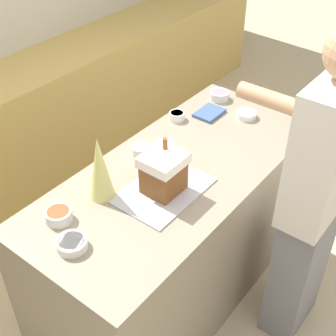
% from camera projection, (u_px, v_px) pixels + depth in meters
% --- Properties ---
extents(ground_plane, '(12.00, 12.00, 0.00)m').
position_uv_depth(ground_plane, '(177.00, 285.00, 2.96)').
color(ground_plane, '#C6B28E').
extents(back_cabinet_block, '(6.00, 0.60, 0.89)m').
position_uv_depth(back_cabinet_block, '(3.00, 138.00, 3.49)').
color(back_cabinet_block, tan).
rests_on(back_cabinet_block, ground_plane).
extents(kitchen_island, '(1.76, 0.77, 0.93)m').
position_uv_depth(kitchen_island, '(178.00, 233.00, 2.68)').
color(kitchen_island, gray).
rests_on(kitchen_island, ground_plane).
extents(baking_tray, '(0.46, 0.32, 0.01)m').
position_uv_depth(baking_tray, '(164.00, 190.00, 2.25)').
color(baking_tray, '#B2B2BC').
rests_on(baking_tray, kitchen_island).
extents(gingerbread_house, '(0.20, 0.18, 0.26)m').
position_uv_depth(gingerbread_house, '(164.00, 172.00, 2.18)').
color(gingerbread_house, brown).
rests_on(gingerbread_house, baking_tray).
extents(decorative_tree, '(0.12, 0.12, 0.33)m').
position_uv_depth(decorative_tree, '(100.00, 168.00, 2.13)').
color(decorative_tree, '#DBD675').
rests_on(decorative_tree, kitchen_island).
extents(candy_bowl_near_tray_right, '(0.12, 0.12, 0.05)m').
position_uv_depth(candy_bowl_near_tray_right, '(59.00, 215.00, 2.08)').
color(candy_bowl_near_tray_right, silver).
rests_on(candy_bowl_near_tray_right, kitchen_island).
extents(candy_bowl_behind_tray, '(0.12, 0.12, 0.04)m').
position_uv_depth(candy_bowl_behind_tray, '(164.00, 147.00, 2.51)').
color(candy_bowl_behind_tray, white).
rests_on(candy_bowl_behind_tray, kitchen_island).
extents(candy_bowl_far_right, '(0.12, 0.12, 0.05)m').
position_uv_depth(candy_bowl_far_right, '(219.00, 95.00, 2.95)').
color(candy_bowl_far_right, silver).
rests_on(candy_bowl_far_right, kitchen_island).
extents(candy_bowl_near_tray_left, '(0.09, 0.09, 0.05)m').
position_uv_depth(candy_bowl_near_tray_left, '(177.00, 116.00, 2.75)').
color(candy_bowl_near_tray_left, white).
rests_on(candy_bowl_near_tray_left, kitchen_island).
extents(candy_bowl_center_rear, '(0.12, 0.12, 0.04)m').
position_uv_depth(candy_bowl_center_rear, '(247.00, 115.00, 2.78)').
color(candy_bowl_center_rear, white).
rests_on(candy_bowl_center_rear, kitchen_island).
extents(candy_bowl_front_corner, '(0.13, 0.13, 0.04)m').
position_uv_depth(candy_bowl_front_corner, '(72.00, 243.00, 1.95)').
color(candy_bowl_front_corner, white).
rests_on(candy_bowl_front_corner, kitchen_island).
extents(candy_bowl_beside_tree, '(0.09, 0.09, 0.05)m').
position_uv_depth(candy_bowl_beside_tree, '(141.00, 150.00, 2.47)').
color(candy_bowl_beside_tree, silver).
rests_on(candy_bowl_beside_tree, kitchen_island).
extents(cookbook, '(0.18, 0.13, 0.02)m').
position_uv_depth(cookbook, '(209.00, 113.00, 2.81)').
color(cookbook, '#3F598C').
rests_on(cookbook, kitchen_island).
extents(person, '(0.47, 0.58, 1.78)m').
position_uv_depth(person, '(315.00, 199.00, 2.23)').
color(person, slate).
rests_on(person, ground_plane).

